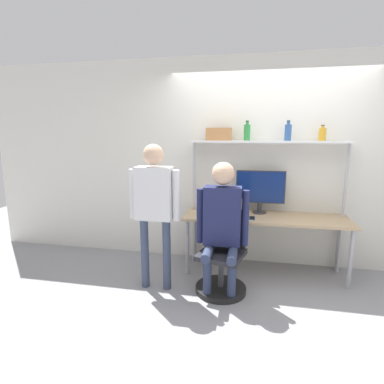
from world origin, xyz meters
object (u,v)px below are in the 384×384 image
laptop (228,211)px  office_chair (222,267)px  person_seated (222,218)px  monitor (260,189)px  person_standing (154,199)px  cell_phone (252,218)px  bottle_green (247,132)px  bottle_blue (288,132)px  storage_box (219,134)px  bottle_amber (322,134)px

laptop → office_chair: laptop is taller
laptop → person_seated: person_seated is taller
monitor → person_seated: bearing=-118.1°
office_chair → person_standing: bearing=-173.1°
monitor → laptop: 0.52m
cell_phone → person_standing: 1.21m
person_seated → office_chair: bearing=76.6°
office_chair → bottle_green: size_ratio=3.76×
laptop → bottle_green: size_ratio=1.43×
office_chair → cell_phone: bearing=54.7°
laptop → person_standing: bearing=-143.1°
cell_phone → bottle_green: size_ratio=0.62×
bottle_green → monitor: bearing=-0.7°
bottle_blue → storage_box: bottle_blue is taller
person_standing → cell_phone: bearing=26.5°
laptop → office_chair: (-0.01, -0.48, -0.51)m
storage_box → person_seated: bearing=-80.4°
laptop → storage_box: bearing=121.5°
laptop → storage_box: 0.98m
office_chair → person_seated: 0.57m
laptop → bottle_amber: bottle_amber is taller
monitor → storage_box: size_ratio=1.95×
monitor → laptop: monitor is taller
bottle_amber → bottle_blue: 0.39m
bottle_blue → person_seated: bearing=-132.5°
cell_phone → person_seated: person_seated is taller
person_seated → cell_phone: bearing=56.3°
laptop → bottle_blue: 1.20m
person_standing → monitor: bearing=35.5°
monitor → bottle_green: 0.73m
office_chair → person_standing: 1.06m
laptop → bottle_green: bottle_green is taller
bottle_green → cell_phone: bearing=-71.2°
laptop → person_seated: (-0.02, -0.52, 0.06)m
person_seated → storage_box: bearing=99.6°
bottle_blue → bottle_green: bearing=-180.0°
office_chair → storage_box: (-0.14, 0.72, 1.44)m
bottle_amber → person_seated: bearing=-145.0°
office_chair → bottle_green: (0.21, 0.72, 1.47)m
person_standing → storage_box: bearing=53.6°
laptop → bottle_green: bearing=51.9°
monitor → bottle_amber: bottle_amber is taller
cell_phone → bottle_amber: size_ratio=0.82×
bottle_amber → person_standing: bearing=-155.9°
office_chair → storage_box: bearing=100.9°
person_standing → bottle_amber: size_ratio=8.82×
office_chair → bottle_blue: (0.69, 0.72, 1.47)m
cell_phone → storage_box: storage_box is taller
storage_box → bottle_amber: bearing=-0.0°
laptop → person_standing: 0.97m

